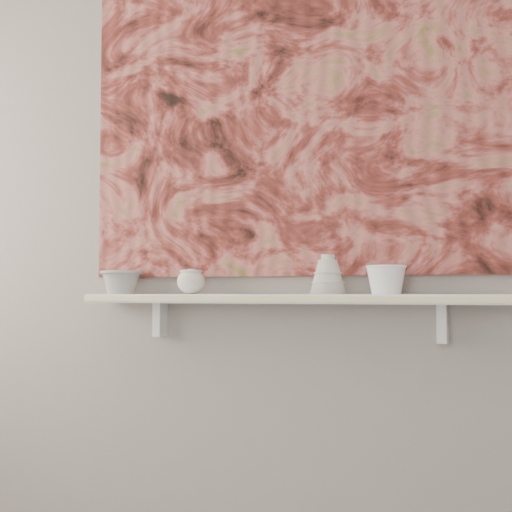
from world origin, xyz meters
The scene contains 11 objects.
wall_back centered at (0.00, 1.60, 1.35)m, with size 3.60×3.60×0.00m, color gray.
shelf centered at (0.00, 1.51, 0.92)m, with size 1.40×0.18×0.03m, color silver.
shelf_stripe centered at (0.00, 1.41, 0.92)m, with size 1.40×0.01×0.02m, color beige.
bracket_left centered at (-0.49, 1.57, 0.84)m, with size 0.03×0.06×0.12m, color silver.
bracket_right centered at (0.49, 1.57, 0.84)m, with size 0.03×0.06×0.12m, color silver.
painting centered at (0.00, 1.59, 1.54)m, with size 1.50×0.03×1.10m, color maroon.
house_motif centered at (0.45, 1.57, 1.23)m, with size 0.09×0.00×0.08m, color black.
bowl_grey centered at (-0.61, 1.51, 0.97)m, with size 0.15×0.15×0.09m, color gray, non-canonical shape.
cup_cream centered at (-0.34, 1.51, 0.97)m, with size 0.09×0.09×0.09m, color beige, non-canonical shape.
bell_vessel centered at (0.15, 1.51, 0.99)m, with size 0.12×0.12×0.13m, color beige, non-canonical shape.
bowl_white centered at (0.33, 1.51, 0.98)m, with size 0.12×0.12×0.09m, color white, non-canonical shape.
Camera 1 is at (0.74, -0.68, 0.93)m, focal length 50.00 mm.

